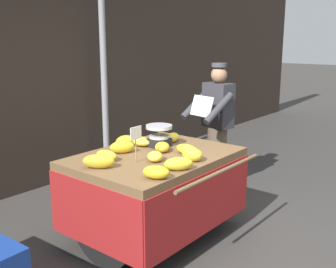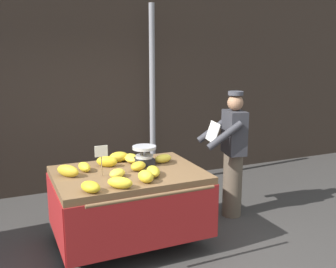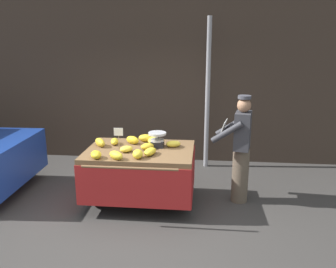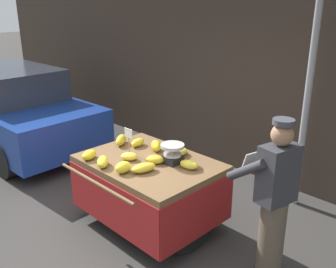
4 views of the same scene
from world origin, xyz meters
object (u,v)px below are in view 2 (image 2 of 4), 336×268
Objects in this scene: banana_bunch_7 at (117,173)px; banana_bunch_9 at (163,159)px; banana_bunch_0 at (132,158)px; banana_bunch_11 at (138,166)px; banana_bunch_1 at (119,157)px; banana_bunch_5 at (146,176)px; banana_bunch_3 at (68,171)px; weighing_scale at (144,156)px; vendor_person at (232,154)px; banana_bunch_8 at (120,183)px; banana_cart at (129,191)px; banana_bunch_10 at (107,161)px; banana_bunch_4 at (153,171)px; banana_bunch_2 at (84,167)px; street_pole at (152,98)px; banana_bunch_6 at (91,187)px; price_sign at (101,154)px.

banana_bunch_7 is 0.88× the size of banana_bunch_9.
banana_bunch_11 is at bearing -96.23° from banana_bunch_0.
banana_bunch_5 is (0.03, -0.86, 0.00)m from banana_bunch_1.
banana_bunch_3 is 0.54m from banana_bunch_7.
weighing_scale is 1.31m from vendor_person.
banana_bunch_8 is (0.41, -0.58, -0.01)m from banana_bunch_3.
banana_cart is 0.44m from banana_bunch_10.
banana_bunch_3 is at bearing 157.93° from banana_bunch_4.
banana_bunch_3 reaches higher than banana_bunch_4.
banana_bunch_8 is (-0.25, -0.49, 0.29)m from banana_cart.
banana_bunch_2 is 0.46m from banana_bunch_7.
street_pole is 1.80m from banana_bunch_1.
banana_bunch_0 is at bearing 83.77° from banana_bunch_11.
banana_bunch_4 is at bearing -22.07° from banana_bunch_3.
street_pole is at bearing 47.88° from banana_bunch_2.
banana_bunch_3 is 0.87m from banana_bunch_5.
banana_bunch_4 is at bearing -85.92° from banana_bunch_0.
banana_cart is 0.46m from weighing_scale.
banana_bunch_10 is (-0.67, 0.11, 0.01)m from banana_bunch_9.
banana_bunch_0 is 0.33m from banana_bunch_10.
banana_bunch_10 is (0.37, 0.76, 0.01)m from banana_bunch_6.
street_pole is 2.70m from banana_bunch_8.
banana_bunch_0 is 1.36× the size of banana_bunch_11.
banana_cart is 0.62m from banana_bunch_8.
price_sign is at bearing -160.48° from weighing_scale.
banana_bunch_6 is 0.91× the size of banana_bunch_10.
vendor_person is at bearing -71.78° from street_pole.
vendor_person is at bearing 19.51° from banana_bunch_6.
price_sign reaches higher than banana_bunch_8.
weighing_scale is 0.16× the size of vendor_person.
banana_bunch_11 is (0.12, 0.00, 0.28)m from banana_cart.
banana_bunch_1 is 1.06× the size of banana_bunch_2.
banana_bunch_7 is (-0.17, -0.16, 0.28)m from banana_cart.
weighing_scale reaches higher than banana_bunch_1.
banana_bunch_3 is 0.59m from banana_bunch_6.
street_pole is at bearing 66.73° from banana_bunch_5.
banana_bunch_6 is at bearing -147.60° from banana_bunch_9.
banana_bunch_5 and banana_bunch_10 have the same top height.
banana_bunch_0 is 0.38m from banana_bunch_9.
weighing_scale reaches higher than banana_bunch_10.
banana_bunch_10 is at bearing 179.13° from vendor_person.
street_pole reaches higher than banana_cart.
banana_cart is 8.18× the size of banana_bunch_5.
banana_cart is 6.38× the size of banana_bunch_8.
banana_bunch_0 reaches higher than banana_bunch_7.
banana_bunch_10 reaches higher than banana_bunch_9.
banana_bunch_5 is at bearing -99.14° from banana_bunch_11.
banana_bunch_7 is at bearing -138.23° from banana_cart.
banana_bunch_9 reaches higher than banana_bunch_11.
price_sign is (-1.34, -1.89, -0.33)m from street_pole.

